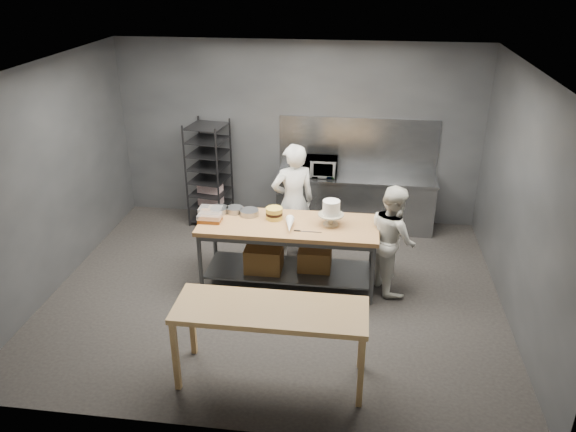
{
  "coord_description": "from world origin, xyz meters",
  "views": [
    {
      "loc": [
        1.03,
        -6.44,
        4.17
      ],
      "look_at": [
        0.14,
        0.21,
        1.05
      ],
      "focal_mm": 35.0,
      "sensor_mm": 36.0,
      "label": 1
    }
  ],
  "objects_px": {
    "near_counter": "(271,315)",
    "microwave": "(320,167)",
    "chef_right": "(393,239)",
    "frosted_cake_stand": "(331,210)",
    "chef_behind": "(293,202)",
    "layer_cake": "(274,213)",
    "work_table": "(287,246)",
    "speed_rack": "(209,174)"
  },
  "relations": [
    {
      "from": "work_table",
      "to": "chef_right",
      "type": "distance_m",
      "value": 1.42
    },
    {
      "from": "chef_right",
      "to": "frosted_cake_stand",
      "type": "xyz_separation_m",
      "value": [
        -0.83,
        -0.03,
        0.39
      ]
    },
    {
      "from": "chef_behind",
      "to": "layer_cake",
      "type": "distance_m",
      "value": 0.69
    },
    {
      "from": "microwave",
      "to": "frosted_cake_stand",
      "type": "bearing_deg",
      "value": -81.26
    },
    {
      "from": "chef_behind",
      "to": "frosted_cake_stand",
      "type": "relative_size",
      "value": 5.13
    },
    {
      "from": "near_counter",
      "to": "layer_cake",
      "type": "distance_m",
      "value": 2.11
    },
    {
      "from": "speed_rack",
      "to": "chef_right",
      "type": "distance_m",
      "value": 3.46
    },
    {
      "from": "work_table",
      "to": "chef_right",
      "type": "xyz_separation_m",
      "value": [
        1.41,
        0.06,
        0.18
      ]
    },
    {
      "from": "speed_rack",
      "to": "microwave",
      "type": "distance_m",
      "value": 1.86
    },
    {
      "from": "chef_behind",
      "to": "frosted_cake_stand",
      "type": "distance_m",
      "value": 0.99
    },
    {
      "from": "near_counter",
      "to": "chef_behind",
      "type": "height_order",
      "value": "chef_behind"
    },
    {
      "from": "work_table",
      "to": "chef_right",
      "type": "relative_size",
      "value": 1.6
    },
    {
      "from": "work_table",
      "to": "frosted_cake_stand",
      "type": "distance_m",
      "value": 0.81
    },
    {
      "from": "near_counter",
      "to": "microwave",
      "type": "xyz_separation_m",
      "value": [
        0.2,
        3.88,
        0.24
      ]
    },
    {
      "from": "work_table",
      "to": "layer_cake",
      "type": "relative_size",
      "value": 10.52
    },
    {
      "from": "chef_behind",
      "to": "frosted_cake_stand",
      "type": "bearing_deg",
      "value": 104.74
    },
    {
      "from": "speed_rack",
      "to": "layer_cake",
      "type": "height_order",
      "value": "speed_rack"
    },
    {
      "from": "speed_rack",
      "to": "chef_right",
      "type": "bearing_deg",
      "value": -30.87
    },
    {
      "from": "chef_right",
      "to": "frosted_cake_stand",
      "type": "height_order",
      "value": "chef_right"
    },
    {
      "from": "layer_cake",
      "to": "chef_right",
      "type": "bearing_deg",
      "value": -1.97
    },
    {
      "from": "near_counter",
      "to": "speed_rack",
      "type": "distance_m",
      "value": 4.15
    },
    {
      "from": "near_counter",
      "to": "chef_behind",
      "type": "relative_size",
      "value": 1.12
    },
    {
      "from": "chef_right",
      "to": "microwave",
      "type": "distance_m",
      "value": 2.19
    },
    {
      "from": "chef_right",
      "to": "layer_cake",
      "type": "xyz_separation_m",
      "value": [
        -1.6,
        0.06,
        0.25
      ]
    },
    {
      "from": "near_counter",
      "to": "layer_cake",
      "type": "bearing_deg",
      "value": 97.78
    },
    {
      "from": "work_table",
      "to": "chef_behind",
      "type": "relative_size",
      "value": 1.35
    },
    {
      "from": "speed_rack",
      "to": "microwave",
      "type": "bearing_deg",
      "value": 2.47
    },
    {
      "from": "chef_right",
      "to": "speed_rack",
      "type": "bearing_deg",
      "value": 38.29
    },
    {
      "from": "chef_right",
      "to": "work_table",
      "type": "bearing_deg",
      "value": 71.56
    },
    {
      "from": "chef_behind",
      "to": "microwave",
      "type": "height_order",
      "value": "chef_behind"
    },
    {
      "from": "near_counter",
      "to": "chef_behind",
      "type": "distance_m",
      "value": 2.75
    },
    {
      "from": "speed_rack",
      "to": "near_counter",
      "type": "bearing_deg",
      "value": -66.51
    },
    {
      "from": "chef_right",
      "to": "frosted_cake_stand",
      "type": "bearing_deg",
      "value": 71.54
    },
    {
      "from": "near_counter",
      "to": "chef_right",
      "type": "xyz_separation_m",
      "value": [
        1.32,
        2.03,
        -0.06
      ]
    },
    {
      "from": "chef_behind",
      "to": "chef_right",
      "type": "xyz_separation_m",
      "value": [
        1.42,
        -0.71,
        -0.14
      ]
    },
    {
      "from": "chef_right",
      "to": "layer_cake",
      "type": "distance_m",
      "value": 1.62
    },
    {
      "from": "microwave",
      "to": "frosted_cake_stand",
      "type": "distance_m",
      "value": 1.91
    },
    {
      "from": "microwave",
      "to": "work_table",
      "type": "bearing_deg",
      "value": -98.58
    },
    {
      "from": "work_table",
      "to": "speed_rack",
      "type": "height_order",
      "value": "speed_rack"
    },
    {
      "from": "near_counter",
      "to": "layer_cake",
      "type": "height_order",
      "value": "layer_cake"
    },
    {
      "from": "speed_rack",
      "to": "chef_behind",
      "type": "bearing_deg",
      "value": -34.49
    },
    {
      "from": "chef_right",
      "to": "frosted_cake_stand",
      "type": "relative_size",
      "value": 4.32
    }
  ]
}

